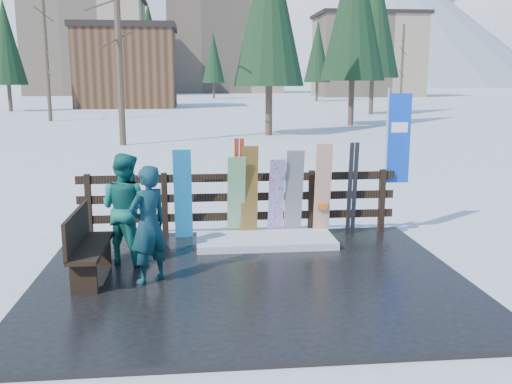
{
  "coord_description": "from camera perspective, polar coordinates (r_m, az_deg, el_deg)",
  "views": [
    {
      "loc": [
        -0.7,
        -7.63,
        2.8
      ],
      "look_at": [
        0.18,
        1.0,
        1.1
      ],
      "focal_mm": 40.0,
      "sensor_mm": 36.0,
      "label": 1
    }
  ],
  "objects": [
    {
      "name": "ski_pair_b",
      "position": [
        10.23,
        9.6,
        0.3
      ],
      "size": [
        0.17,
        0.17,
        1.67
      ],
      "color": "black",
      "rests_on": "deck"
    },
    {
      "name": "person_front",
      "position": [
        7.84,
        -10.72,
        -3.23
      ],
      "size": [
        0.7,
        0.68,
        1.62
      ],
      "primitive_type": "imported",
      "rotation": [
        0.0,
        0.0,
        3.86
      ],
      "color": "#134A42",
      "rests_on": "deck"
    },
    {
      "name": "snowboard_5",
      "position": [
        10.03,
        6.68,
        0.16
      ],
      "size": [
        0.28,
        0.22,
        1.66
      ],
      "primitive_type": "cube",
      "rotation": [
        0.12,
        0.0,
        0.0
      ],
      "color": "silver",
      "rests_on": "deck"
    },
    {
      "name": "person_back",
      "position": [
        8.78,
        -12.94,
        -1.6
      ],
      "size": [
        1.02,
        0.95,
        1.67
      ],
      "primitive_type": "imported",
      "rotation": [
        0.0,
        0.0,
        2.62
      ],
      "color": "#15655A",
      "rests_on": "deck"
    },
    {
      "name": "rental_flag",
      "position": [
        10.56,
        13.8,
        4.7
      ],
      "size": [
        0.45,
        0.04,
        2.6
      ],
      "color": "silver",
      "rests_on": "deck"
    },
    {
      "name": "resort_buildings",
      "position": [
        123.25,
        -5.2,
        14.28
      ],
      "size": [
        73.0,
        87.6,
        22.6
      ],
      "color": "tan",
      "rests_on": "ground"
    },
    {
      "name": "snowboard_2",
      "position": [
        9.84,
        -0.65,
        -0.05
      ],
      "size": [
        0.28,
        0.27,
        1.64
      ],
      "primitive_type": "cube",
      "rotation": [
        0.15,
        0.0,
        0.0
      ],
      "color": "orange",
      "rests_on": "deck"
    },
    {
      "name": "snowboard_4",
      "position": [
        9.94,
        3.79,
        -0.18
      ],
      "size": [
        0.31,
        0.35,
        1.56
      ],
      "primitive_type": "cube",
      "rotation": [
        0.21,
        0.0,
        0.0
      ],
      "color": "black",
      "rests_on": "deck"
    },
    {
      "name": "trees",
      "position": [
        56.93,
        -0.81,
        13.69
      ],
      "size": [
        41.88,
        68.93,
        12.18
      ],
      "color": "#382B1E",
      "rests_on": "ground"
    },
    {
      "name": "fence",
      "position": [
        10.07,
        -1.72,
        -0.73
      ],
      "size": [
        5.6,
        0.1,
        1.15
      ],
      "color": "black",
      "rests_on": "deck"
    },
    {
      "name": "bench",
      "position": [
        8.24,
        -16.71,
        -4.91
      ],
      "size": [
        0.41,
        1.5,
        0.97
      ],
      "color": "black",
      "rests_on": "deck"
    },
    {
      "name": "snowboard_3",
      "position": [
        9.91,
        2.04,
        -0.64
      ],
      "size": [
        0.27,
        0.39,
        1.42
      ],
      "primitive_type": "cube",
      "rotation": [
        0.26,
        0.0,
        0.0
      ],
      "color": "white",
      "rests_on": "deck"
    },
    {
      "name": "ski_pair_a",
      "position": [
        9.88,
        -1.71,
        0.36
      ],
      "size": [
        0.16,
        0.29,
        1.76
      ],
      "color": "#A93514",
      "rests_on": "deck"
    },
    {
      "name": "ground",
      "position": [
        8.16,
        -0.55,
        -8.98
      ],
      "size": [
        700.0,
        700.0,
        0.0
      ],
      "primitive_type": "plane",
      "color": "white",
      "rests_on": "ground"
    },
    {
      "name": "snow_patch",
      "position": [
        9.67,
        0.96,
        -4.88
      ],
      "size": [
        2.32,
        1.0,
        0.12
      ],
      "primitive_type": "cube",
      "color": "white",
      "rests_on": "deck"
    },
    {
      "name": "snowboard_0",
      "position": [
        9.81,
        -7.32,
        -0.28
      ],
      "size": [
        0.31,
        0.44,
        1.61
      ],
      "primitive_type": "cube",
      "rotation": [
        0.25,
        0.0,
        0.0
      ],
      "color": "#1B84C8",
      "rests_on": "deck"
    },
    {
      "name": "deck",
      "position": [
        8.15,
        -0.55,
        -8.72
      ],
      "size": [
        6.0,
        5.0,
        0.08
      ],
      "primitive_type": "cube",
      "color": "black",
      "rests_on": "ground"
    },
    {
      "name": "snowboard_1",
      "position": [
        9.84,
        -1.99,
        -0.57
      ],
      "size": [
        0.3,
        0.43,
        1.47
      ],
      "primitive_type": "cube",
      "rotation": [
        0.27,
        0.0,
        0.0
      ],
      "color": "silver",
      "rests_on": "deck"
    }
  ]
}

